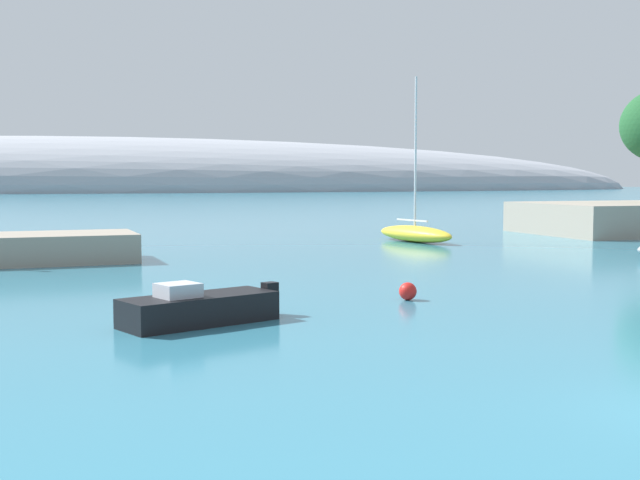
{
  "coord_description": "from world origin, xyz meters",
  "views": [
    {
      "loc": [
        -11.77,
        -10.93,
        4.24
      ],
      "look_at": [
        0.21,
        24.65,
        1.38
      ],
      "focal_mm": 46.16,
      "sensor_mm": 36.0,
      "label": 1
    }
  ],
  "objects": [
    {
      "name": "shore_outcrop",
      "position": [
        31.41,
        40.74,
        1.17
      ],
      "size": [
        16.9,
        11.31,
        2.33
      ],
      "primitive_type": "cube",
      "color": "gray",
      "rests_on": "ground"
    },
    {
      "name": "distant_ridge",
      "position": [
        6.26,
        254.71,
        0.0
      ],
      "size": [
        386.74,
        80.22,
        33.79
      ],
      "primitive_type": "ellipsoid",
      "color": "#999EA8",
      "rests_on": "ground"
    },
    {
      "name": "sailboat_yellow_near_shore",
      "position": [
        11.4,
        38.28,
        0.61
      ],
      "size": [
        3.27,
        7.66,
        10.79
      ],
      "rotation": [
        0.0,
        0.0,
        4.91
      ],
      "color": "yellow",
      "rests_on": "water"
    },
    {
      "name": "motorboat_black_alongside_breakwater",
      "position": [
        -7.57,
        12.53,
        0.47
      ],
      "size": [
        5.05,
        3.16,
        1.25
      ],
      "rotation": [
        0.0,
        0.0,
        3.5
      ],
      "color": "black",
      "rests_on": "water"
    },
    {
      "name": "mooring_buoy_red",
      "position": [
        0.11,
        14.84,
        0.31
      ],
      "size": [
        0.62,
        0.62,
        0.62
      ],
      "primitive_type": "sphere",
      "color": "red",
      "rests_on": "water"
    }
  ]
}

